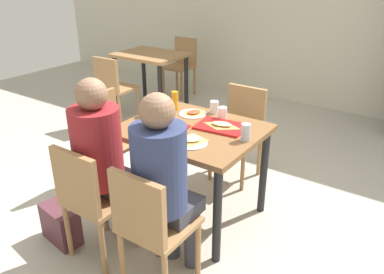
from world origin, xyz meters
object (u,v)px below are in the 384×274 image
(pizza_slice_b, at_px, (222,125))
(foil_bundle, at_px, (146,111))
(background_chair_far, at_px, (182,62))
(background_table, at_px, (151,63))
(background_chair_near, at_px, (113,85))
(chair_far_side, at_px, (241,126))
(paper_plate_center, at_px, (193,114))
(chair_near_right, at_px, (150,223))
(plastic_cup_d, at_px, (222,113))
(handbag, at_px, (61,224))
(plastic_cup_c, at_px, (155,108))
(pizza_slice_a, at_px, (161,125))
(condiment_bottle, at_px, (175,101))
(tray_red_far, at_px, (221,126))
(plastic_cup_a, at_px, (214,107))
(paper_plate_near_edge, at_px, (191,143))
(main_table, at_px, (192,141))
(chair_near_left, at_px, (90,196))
(pizza_slice_c, at_px, (194,112))
(pizza_slice_d, at_px, (192,139))
(tray_red_near, at_px, (161,128))
(plastic_cup_b, at_px, (165,139))
(person_in_brown_jacket, at_px, (164,176))
(person_in_red, at_px, (102,154))
(chair_left_end, at_px, (110,133))
(soda_can, at_px, (246,132))

(pizza_slice_b, distance_m, foil_bundle, 0.63)
(background_chair_far, bearing_deg, background_table, -90.00)
(foil_bundle, height_order, background_chair_near, foil_bundle)
(chair_far_side, xyz_separation_m, paper_plate_center, (-0.15, -0.57, 0.27))
(chair_near_right, relative_size, plastic_cup_d, 8.57)
(handbag, bearing_deg, plastic_cup_c, 77.35)
(pizza_slice_a, relative_size, condiment_bottle, 1.52)
(tray_red_far, relative_size, plastic_cup_a, 3.60)
(paper_plate_near_edge, bearing_deg, paper_plate_center, 123.39)
(chair_near_right, height_order, pizza_slice_a, chair_near_right)
(main_table, height_order, foil_bundle, foil_bundle)
(chair_near_left, relative_size, handbag, 2.68)
(condiment_bottle, bearing_deg, foil_bundle, -111.94)
(main_table, distance_m, pizza_slice_c, 0.30)
(pizza_slice_d, bearing_deg, paper_plate_center, 123.52)
(chair_far_side, height_order, handbag, chair_far_side)
(pizza_slice_b, distance_m, plastic_cup_d, 0.17)
(tray_red_near, xyz_separation_m, pizza_slice_d, (0.31, -0.05, 0.01))
(plastic_cup_b, bearing_deg, background_table, 132.01)
(person_in_brown_jacket, xyz_separation_m, plastic_cup_d, (-0.15, 0.94, 0.07))
(plastic_cup_a, bearing_deg, person_in_red, -102.61)
(paper_plate_center, height_order, condiment_bottle, condiment_bottle)
(paper_plate_near_edge, xyz_separation_m, background_chair_near, (-2.07, 1.30, -0.27))
(chair_left_end, distance_m, plastic_cup_a, 0.99)
(chair_left_end, xyz_separation_m, background_chair_near, (-1.03, 1.07, 0.00))
(pizza_slice_a, bearing_deg, plastic_cup_a, 71.70)
(plastic_cup_c, bearing_deg, tray_red_near, -42.60)
(condiment_bottle, distance_m, handbag, 1.29)
(person_in_red, height_order, soda_can, person_in_red)
(paper_plate_center, height_order, paper_plate_near_edge, same)
(paper_plate_center, bearing_deg, foil_bundle, -137.92)
(background_chair_far, bearing_deg, pizza_slice_a, -56.96)
(person_in_red, bearing_deg, person_in_brown_jacket, 0.00)
(pizza_slice_b, xyz_separation_m, handbag, (-0.79, -0.94, -0.65))
(tray_red_near, bearing_deg, handbag, -122.35)
(pizza_slice_d, xyz_separation_m, background_table, (-2.06, 2.01, -0.15))
(pizza_slice_a, xyz_separation_m, background_chair_far, (-1.74, 2.67, -0.29))
(pizza_slice_d, bearing_deg, background_chair_far, 126.88)
(handbag, bearing_deg, background_table, 116.68)
(main_table, bearing_deg, pizza_slice_d, -56.34)
(chair_near_right, relative_size, background_chair_far, 1.00)
(person_in_red, xyz_separation_m, tray_red_far, (0.43, 0.79, 0.02))
(plastic_cup_b, distance_m, soda_can, 0.55)
(plastic_cup_c, relative_size, handbag, 0.31)
(pizza_slice_d, relative_size, background_chair_near, 0.28)
(tray_red_far, bearing_deg, person_in_brown_jacket, -84.49)
(tray_red_far, distance_m, foil_bundle, 0.63)
(person_in_brown_jacket, xyz_separation_m, background_chair_near, (-2.18, 1.74, -0.25))
(pizza_slice_d, relative_size, handbag, 0.75)
(chair_near_left, height_order, tray_red_near, chair_near_left)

